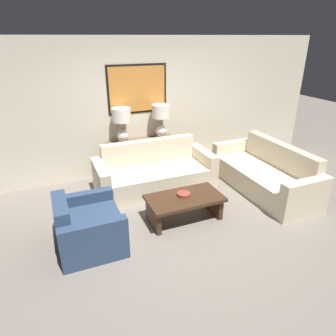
% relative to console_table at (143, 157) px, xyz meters
% --- Properties ---
extents(ground_plane, '(20.00, 20.00, 0.00)m').
position_rel_console_table_xyz_m(ground_plane, '(0.00, -2.05, -0.37)').
color(ground_plane, slate).
extents(back_wall, '(8.29, 0.12, 2.65)m').
position_rel_console_table_xyz_m(back_wall, '(0.00, 0.27, 0.96)').
color(back_wall, beige).
rests_on(back_wall, ground_plane).
extents(console_table, '(1.37, 0.38, 0.74)m').
position_rel_console_table_xyz_m(console_table, '(0.00, 0.00, 0.00)').
color(console_table, brown).
rests_on(console_table, ground_plane).
extents(table_lamp_left, '(0.35, 0.35, 0.68)m').
position_rel_console_table_xyz_m(table_lamp_left, '(-0.39, 0.00, 0.80)').
color(table_lamp_left, silver).
rests_on(table_lamp_left, console_table).
extents(table_lamp_right, '(0.35, 0.35, 0.68)m').
position_rel_console_table_xyz_m(table_lamp_right, '(0.39, 0.00, 0.80)').
color(table_lamp_right, silver).
rests_on(table_lamp_right, console_table).
extents(couch_by_back_wall, '(2.16, 0.90, 0.85)m').
position_rel_console_table_xyz_m(couch_by_back_wall, '(0.00, -0.65, -0.08)').
color(couch_by_back_wall, beige).
rests_on(couch_by_back_wall, ground_plane).
extents(couch_by_side, '(0.90, 2.16, 0.85)m').
position_rel_console_table_xyz_m(couch_by_side, '(1.87, -1.49, -0.08)').
color(couch_by_side, beige).
rests_on(couch_by_side, ground_plane).
extents(coffee_table, '(1.15, 0.62, 0.40)m').
position_rel_console_table_xyz_m(coffee_table, '(0.05, -1.84, -0.08)').
color(coffee_table, '#3D2616').
rests_on(coffee_table, ground_plane).
extents(decorative_bowl, '(0.21, 0.21, 0.05)m').
position_rel_console_table_xyz_m(decorative_bowl, '(0.06, -1.80, 0.05)').
color(decorative_bowl, '#93382D').
rests_on(decorative_bowl, coffee_table).
extents(armchair_near_back_wall, '(0.83, 0.96, 0.74)m').
position_rel_console_table_xyz_m(armchair_near_back_wall, '(-1.42, -1.90, -0.09)').
color(armchair_near_back_wall, navy).
rests_on(armchair_near_back_wall, ground_plane).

